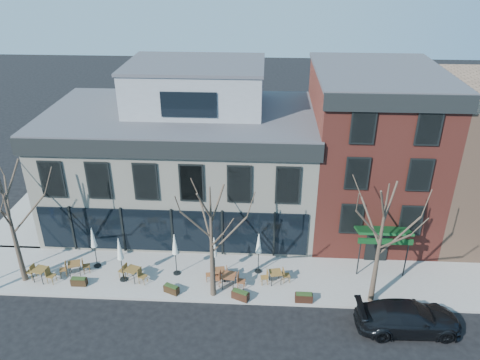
{
  "coord_description": "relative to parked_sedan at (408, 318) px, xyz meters",
  "views": [
    {
      "loc": [
        5.72,
        -24.92,
        18.3
      ],
      "look_at": [
        4.22,
        2.0,
        4.62
      ],
      "focal_mm": 35.0,
      "sensor_mm": 36.0,
      "label": 1
    }
  ],
  "objects": [
    {
      "name": "planter_0",
      "position": [
        -18.54,
        2.38,
        -0.39
      ],
      "size": [
        0.92,
        0.37,
        0.52
      ],
      "color": "black",
      "rests_on": "sidewalk_front"
    },
    {
      "name": "cafe_set_3",
      "position": [
        -10.26,
        3.34,
        -0.19
      ],
      "size": [
        1.73,
        0.79,
        0.89
      ],
      "color": "brown",
      "rests_on": "sidewalk_front"
    },
    {
      "name": "umbrella_1",
      "position": [
        -16.05,
        3.0,
        1.46
      ],
      "size": [
        0.48,
        0.48,
        2.98
      ],
      "color": "black",
      "rests_on": "sidewalk_front"
    },
    {
      "name": "umbrella_0",
      "position": [
        -18.06,
        4.22,
        1.37
      ],
      "size": [
        0.46,
        0.46,
        2.86
      ],
      "color": "black",
      "rests_on": "sidewalk_front"
    },
    {
      "name": "red_brick_building",
      "position": [
        -0.5,
        10.88,
        4.84
      ],
      "size": [
        8.2,
        11.78,
        11.18
      ],
      "color": "maroon",
      "rests_on": "ground"
    },
    {
      "name": "cafe_set_2",
      "position": [
        -15.45,
        3.02,
        -0.13
      ],
      "size": [
        1.94,
        1.09,
        1.0
      ],
      "color": "brown",
      "rests_on": "sidewalk_front"
    },
    {
      "name": "cafe_set_4",
      "position": [
        -9.64,
        2.73,
        -0.11
      ],
      "size": [
        2.03,
        0.89,
        1.05
      ],
      "color": "brown",
      "rests_on": "sidewalk_front"
    },
    {
      "name": "ground",
      "position": [
        -13.5,
        5.9,
        -0.79
      ],
      "size": [
        120.0,
        120.0,
        0.0
      ],
      "primitive_type": "plane",
      "color": "black",
      "rests_on": "ground"
    },
    {
      "name": "planter_1",
      "position": [
        -12.94,
        2.02,
        -0.39
      ],
      "size": [
        0.98,
        0.71,
        0.51
      ],
      "color": "black",
      "rests_on": "sidewalk_front"
    },
    {
      "name": "sidewalk_side",
      "position": [
        -24.75,
        11.9,
        -0.72
      ],
      "size": [
        4.5,
        12.0,
        0.15
      ],
      "primitive_type": "cube",
      "color": "gray",
      "rests_on": "ground"
    },
    {
      "name": "tree_right",
      "position": [
        -1.49,
        1.99,
        3.23
      ],
      "size": [
        3.72,
        3.77,
        7.48
      ],
      "color": "#382B21",
      "rests_on": "sidewalk_front"
    },
    {
      "name": "planter_3",
      "position": [
        -5.32,
        1.7,
        -0.37
      ],
      "size": [
        0.99,
        0.4,
        0.56
      ],
      "color": "black",
      "rests_on": "sidewalk_front"
    },
    {
      "name": "cafe_set_1",
      "position": [
        -19.15,
        3.4,
        -0.15
      ],
      "size": [
        1.86,
        1.02,
        0.96
      ],
      "color": "brown",
      "rests_on": "sidewalk_front"
    },
    {
      "name": "cafe_set_0",
      "position": [
        -20.95,
        2.68,
        -0.12
      ],
      "size": [
        1.99,
        0.93,
        1.02
      ],
      "color": "brown",
      "rests_on": "sidewalk_front"
    },
    {
      "name": "parked_sedan",
      "position": [
        0.0,
        0.0,
        0.0
      ],
      "size": [
        5.56,
        2.48,
        1.59
      ],
      "primitive_type": "imported",
      "rotation": [
        0.0,
        0.0,
        1.62
      ],
      "color": "black",
      "rests_on": "ground"
    },
    {
      "name": "sidewalk_front",
      "position": [
        -10.25,
        3.75,
        -0.72
      ],
      "size": [
        33.5,
        4.7,
        0.15
      ],
      "primitive_type": "cube",
      "color": "gray",
      "rests_on": "ground"
    },
    {
      "name": "umbrella_4",
      "position": [
        -7.95,
        4.24,
        1.33
      ],
      "size": [
        0.45,
        0.45,
        2.79
      ],
      "color": "black",
      "rests_on": "sidewalk_front"
    },
    {
      "name": "umbrella_3",
      "position": [
        -10.58,
        3.73,
        1.3
      ],
      "size": [
        0.44,
        0.44,
        2.75
      ],
      "color": "black",
      "rests_on": "sidewalk_front"
    },
    {
      "name": "tree_corner",
      "position": [
        -21.99,
        2.69,
        3.46
      ],
      "size": [
        3.93,
        3.98,
        7.92
      ],
      "color": "#382B21",
      "rests_on": "sidewalk_front"
    },
    {
      "name": "corner_building",
      "position": [
        -13.42,
        10.96,
        3.93
      ],
      "size": [
        18.39,
        10.39,
        11.1
      ],
      "color": "beige",
      "rests_on": "ground"
    },
    {
      "name": "planter_2",
      "position": [
        -8.91,
        1.7,
        -0.37
      ],
      "size": [
        1.07,
        0.77,
        0.56
      ],
      "color": "black",
      "rests_on": "sidewalk_front"
    },
    {
      "name": "umbrella_2",
      "position": [
        -12.95,
        3.78,
        1.38
      ],
      "size": [
        0.46,
        0.46,
        2.86
      ],
      "color": "black",
      "rests_on": "sidewalk_front"
    },
    {
      "name": "tree_mid",
      "position": [
        -10.49,
        1.99,
        3.0
      ],
      "size": [
        3.5,
        3.55,
        7.04
      ],
      "color": "#382B21",
      "rests_on": "sidewalk_front"
    },
    {
      "name": "cafe_set_5",
      "position": [
        -6.91,
        3.26,
        -0.16
      ],
      "size": [
        1.84,
        0.85,
        0.94
      ],
      "color": "brown",
      "rests_on": "sidewalk_front"
    }
  ]
}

